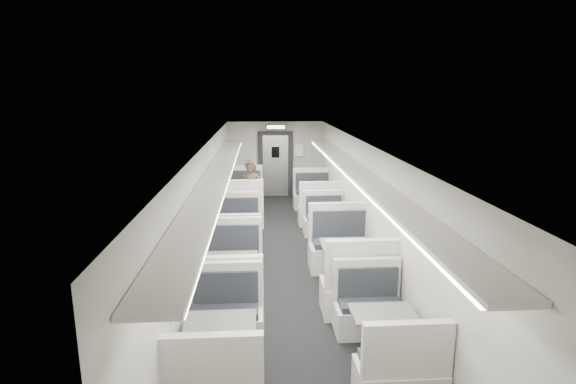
{
  "coord_description": "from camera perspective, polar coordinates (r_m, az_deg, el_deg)",
  "views": [
    {
      "loc": [
        -0.52,
        -8.22,
        3.38
      ],
      "look_at": [
        0.14,
        1.91,
        1.06
      ],
      "focal_mm": 28.0,
      "sensor_mm": 36.0,
      "label": 1
    }
  ],
  "objects": [
    {
      "name": "passenger",
      "position": [
        11.2,
        -4.72,
        -0.23
      ],
      "size": [
        0.73,
        0.63,
        1.7
      ],
      "primitive_type": "imported",
      "rotation": [
        0.0,
        0.0,
        -0.43
      ],
      "color": "black",
      "rests_on": "room"
    },
    {
      "name": "window_c",
      "position": [
        7.56,
        -10.96,
        -2.94
      ],
      "size": [
        0.02,
        1.18,
        0.84
      ],
      "primitive_type": "cube",
      "color": "black",
      "rests_on": "room"
    },
    {
      "name": "wall_notice",
      "position": [
        14.32,
        1.4,
        5.33
      ],
      "size": [
        0.32,
        0.02,
        0.4
      ],
      "primitive_type": "cube",
      "color": "white",
      "rests_on": "room"
    },
    {
      "name": "booth_left_a",
      "position": [
        12.17,
        -5.88,
        -1.29
      ],
      "size": [
        1.15,
        2.32,
        1.24
      ],
      "color": "beige",
      "rests_on": "room"
    },
    {
      "name": "exit_sign",
      "position": [
        13.72,
        -1.56,
        8.27
      ],
      "size": [
        0.62,
        0.12,
        0.16
      ],
      "color": "black",
      "rests_on": "room"
    },
    {
      "name": "booth_left_b",
      "position": [
        9.65,
        -6.42,
        -5.43
      ],
      "size": [
        1.0,
        2.03,
        1.09
      ],
      "color": "beige",
      "rests_on": "room"
    },
    {
      "name": "luggage_rack_left",
      "position": [
        8.09,
        -8.81,
        2.29
      ],
      "size": [
        0.46,
        10.4,
        0.09
      ],
      "color": "beige",
      "rests_on": "room"
    },
    {
      "name": "window_d",
      "position": [
        5.5,
        -13.78,
        -9.18
      ],
      "size": [
        0.02,
        1.18,
        0.84
      ],
      "primitive_type": "cube",
      "color": "black",
      "rests_on": "room"
    },
    {
      "name": "room",
      "position": [
        8.52,
        -0.11,
        -1.95
      ],
      "size": [
        3.24,
        12.24,
        2.64
      ],
      "color": "black",
      "rests_on": "ground"
    },
    {
      "name": "booth_right_c",
      "position": [
        7.91,
        7.72,
        -9.21
      ],
      "size": [
        1.16,
        2.36,
        1.26
      ],
      "color": "beige",
      "rests_on": "room"
    },
    {
      "name": "booth_right_a",
      "position": [
        12.27,
        3.5,
        -1.27
      ],
      "size": [
        1.07,
        2.16,
        1.16
      ],
      "color": "beige",
      "rests_on": "room"
    },
    {
      "name": "booth_right_d",
      "position": [
        6.05,
        11.89,
        -17.49
      ],
      "size": [
        0.96,
        1.95,
        1.04
      ],
      "color": "beige",
      "rests_on": "room"
    },
    {
      "name": "luggage_rack_right",
      "position": [
        8.25,
        8.69,
        2.5
      ],
      "size": [
        0.46,
        10.4,
        0.09
      ],
      "color": "beige",
      "rests_on": "room"
    },
    {
      "name": "booth_left_d",
      "position": [
        5.75,
        -8.42,
        -18.93
      ],
      "size": [
        1.0,
        2.03,
        1.09
      ],
      "color": "beige",
      "rests_on": "room"
    },
    {
      "name": "vestibule_door",
      "position": [
        14.35,
        -1.6,
        3.49
      ],
      "size": [
        1.1,
        0.13,
        2.1
      ],
      "color": "black",
      "rests_on": "room"
    },
    {
      "name": "window_b",
      "position": [
        9.69,
        -9.38,
        0.6
      ],
      "size": [
        0.02,
        1.18,
        0.84
      ],
      "primitive_type": "cube",
      "color": "black",
      "rests_on": "room"
    },
    {
      "name": "booth_left_c",
      "position": [
        7.53,
        -7.2,
        -10.74
      ],
      "size": [
        1.03,
        2.1,
        1.12
      ],
      "color": "beige",
      "rests_on": "room"
    },
    {
      "name": "booth_right_b",
      "position": [
        10.04,
        5.17,
        -4.76
      ],
      "size": [
        0.96,
        1.95,
        1.04
      ],
      "color": "beige",
      "rests_on": "room"
    },
    {
      "name": "window_a",
      "position": [
        11.84,
        -8.37,
        2.86
      ],
      "size": [
        0.02,
        1.18,
        0.84
      ],
      "primitive_type": "cube",
      "color": "black",
      "rests_on": "room"
    }
  ]
}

